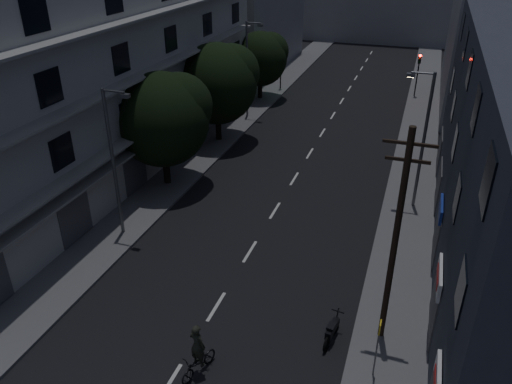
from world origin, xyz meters
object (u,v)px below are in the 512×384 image
Objects in this scene: utility_pole at (396,237)px; bus_stop_sign at (378,339)px; cyclist at (198,358)px; motorcycle at (332,331)px.

utility_pole reaches higher than bus_stop_sign.
cyclist is (-6.25, -4.08, -4.08)m from utility_pole.
bus_stop_sign is 2.71m from motorcycle.
motorcycle is (-1.88, -0.80, -4.40)m from utility_pole.
bus_stop_sign is at bearing -28.56° from motorcycle.
utility_pole is 3.86× the size of cyclist.
cyclist reaches higher than motorcycle.
bus_stop_sign reaches higher than motorcycle.
cyclist is (-4.37, -3.28, 0.32)m from motorcycle.
utility_pole reaches higher than motorcycle.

